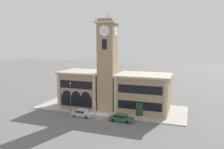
{
  "coord_description": "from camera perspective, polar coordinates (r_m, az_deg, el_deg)",
  "views": [
    {
      "loc": [
        17.73,
        -41.7,
        15.43
      ],
      "look_at": [
        1.75,
        2.9,
        8.81
      ],
      "focal_mm": 35.0,
      "sensor_mm": 36.0,
      "label": 1
    }
  ],
  "objects": [
    {
      "name": "town_hall_left_wing",
      "position": [
        56.01,
        -7.27,
        -3.47
      ],
      "size": [
        10.87,
        9.35,
        8.73
      ],
      "color": "#9E7F5B",
      "rests_on": "ground_plane"
    },
    {
      "name": "parked_car_mid",
      "position": [
        44.77,
        2.36,
        -11.19
      ],
      "size": [
        4.86,
        1.95,
        1.45
      ],
      "rotation": [
        0.0,
        0.0,
        -0.04
      ],
      "color": "#285633",
      "rests_on": "ground_plane"
    },
    {
      "name": "clock_tower",
      "position": [
        50.0,
        -1.15,
        2.36
      ],
      "size": [
        4.52,
        4.52,
        22.16
      ],
      "color": "#9E7F5B",
      "rests_on": "ground_plane"
    },
    {
      "name": "fire_hydrant",
      "position": [
        45.98,
        4.1,
        -10.92
      ],
      "size": [
        0.22,
        0.22,
        0.87
      ],
      "color": "red",
      "rests_on": "sidewalk_kerb"
    },
    {
      "name": "street_lamp",
      "position": [
        50.11,
        -10.8,
        -4.8
      ],
      "size": [
        0.36,
        0.36,
        6.76
      ],
      "color": "#4C4C51",
      "rests_on": "sidewalk_kerb"
    },
    {
      "name": "bollard",
      "position": [
        49.8,
        -8.11,
        -9.36
      ],
      "size": [
        0.18,
        0.18,
        1.06
      ],
      "color": "black",
      "rests_on": "sidewalk_kerb"
    },
    {
      "name": "sidewalk_kerb",
      "position": [
        53.85,
        -0.37,
        -8.61
      ],
      "size": [
        35.55,
        13.54,
        0.15
      ],
      "color": "#A39E93",
      "rests_on": "ground_plane"
    },
    {
      "name": "parked_car_near",
      "position": [
        47.97,
        -7.85,
        -9.92
      ],
      "size": [
        4.61,
        2.05,
        1.49
      ],
      "rotation": [
        0.0,
        0.0,
        -0.04
      ],
      "color": "#B2B7C1",
      "rests_on": "ground_plane"
    },
    {
      "name": "ground_plane",
      "position": [
        47.87,
        -3.2,
        -10.86
      ],
      "size": [
        300.0,
        300.0,
        0.0
      ],
      "primitive_type": "plane",
      "color": "#605E5B"
    },
    {
      "name": "town_hall_right_wing",
      "position": [
        51.07,
        8.27,
        -4.68
      ],
      "size": [
        12.27,
        9.35,
        8.6
      ],
      "color": "#9E7F5B",
      "rests_on": "ground_plane"
    }
  ]
}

